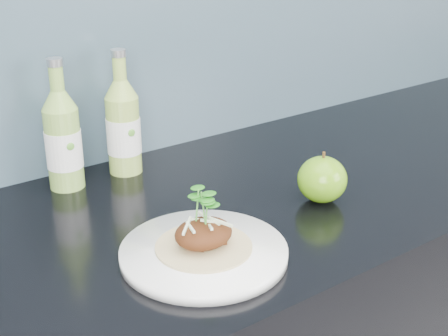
% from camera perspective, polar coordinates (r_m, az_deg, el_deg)
% --- Properties ---
extents(dinner_plate, '(0.29, 0.29, 0.02)m').
position_cam_1_polar(dinner_plate, '(0.91, -1.86, -7.73)').
color(dinner_plate, white).
rests_on(dinner_plate, kitchen_counter).
extents(pork_taco, '(0.14, 0.14, 0.09)m').
position_cam_1_polar(pork_taco, '(0.89, -1.89, -5.75)').
color(pork_taco, tan).
rests_on(pork_taco, dinner_plate).
extents(green_apple, '(0.09, 0.09, 0.09)m').
position_cam_1_polar(green_apple, '(1.07, 8.96, -1.03)').
color(green_apple, '#43890F').
rests_on(green_apple, kitchen_counter).
extents(cider_bottle_left, '(0.08, 0.08, 0.23)m').
position_cam_1_polar(cider_bottle_left, '(1.13, -14.51, 2.48)').
color(cider_bottle_left, '#85B149').
rests_on(cider_bottle_left, kitchen_counter).
extents(cider_bottle_right, '(0.08, 0.08, 0.23)m').
position_cam_1_polar(cider_bottle_right, '(1.18, -9.19, 3.72)').
color(cider_bottle_right, '#97B94D').
rests_on(cider_bottle_right, kitchen_counter).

